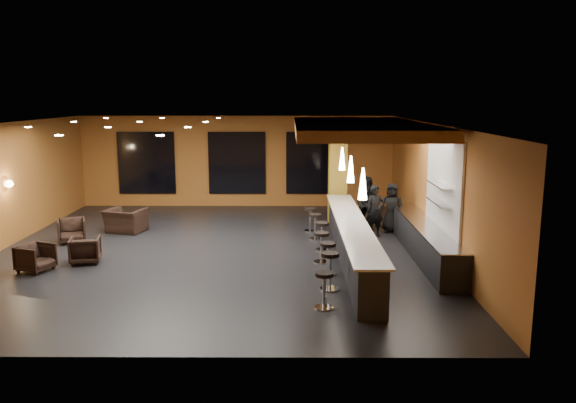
{
  "coord_description": "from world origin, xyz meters",
  "views": [
    {
      "loc": [
        2.08,
        -15.09,
        4.22
      ],
      "look_at": [
        2.0,
        0.5,
        1.3
      ],
      "focal_mm": 35.0,
      "sensor_mm": 36.0,
      "label": 1
    }
  ],
  "objects_px": {
    "bar_stool_2": "(328,254)",
    "pendant_2": "(342,159)",
    "staff_c": "(392,208)",
    "pendant_1": "(351,169)",
    "armchair_a": "(36,258)",
    "bar_stool_4": "(322,232)",
    "staff_a": "(375,211)",
    "bar_stool_3": "(322,243)",
    "bar_stool_0": "(324,285)",
    "bar_stool_5": "(315,223)",
    "armchair_b": "(85,250)",
    "bar_stool_6": "(310,216)",
    "pendant_0": "(363,184)",
    "column": "(338,171)",
    "bar_stool_1": "(330,266)",
    "armchair_d": "(126,221)",
    "armchair_c": "(72,231)",
    "prep_counter": "(424,240)",
    "bar_counter": "(351,243)",
    "staff_b": "(368,204)"
  },
  "relations": [
    {
      "from": "bar_stool_2",
      "to": "bar_stool_4",
      "type": "xyz_separation_m",
      "value": [
        -0.02,
        2.17,
        0.0
      ]
    },
    {
      "from": "armchair_b",
      "to": "bar_stool_6",
      "type": "distance_m",
      "value": 6.86
    },
    {
      "from": "bar_stool_0",
      "to": "bar_stool_1",
      "type": "bearing_deg",
      "value": 80.21
    },
    {
      "from": "bar_stool_0",
      "to": "bar_stool_5",
      "type": "relative_size",
      "value": 0.98
    },
    {
      "from": "armchair_a",
      "to": "bar_stool_3",
      "type": "height_order",
      "value": "bar_stool_3"
    },
    {
      "from": "column",
      "to": "pendant_0",
      "type": "relative_size",
      "value": 5.0
    },
    {
      "from": "armchair_b",
      "to": "bar_stool_6",
      "type": "height_order",
      "value": "bar_stool_6"
    },
    {
      "from": "staff_c",
      "to": "bar_stool_2",
      "type": "xyz_separation_m",
      "value": [
        -2.28,
        -4.32,
        -0.27
      ]
    },
    {
      "from": "pendant_1",
      "to": "armchair_c",
      "type": "xyz_separation_m",
      "value": [
        -8.0,
        1.38,
        -2.0
      ]
    },
    {
      "from": "staff_c",
      "to": "armchair_d",
      "type": "relative_size",
      "value": 1.37
    },
    {
      "from": "pendant_1",
      "to": "bar_stool_1",
      "type": "relative_size",
      "value": 0.82
    },
    {
      "from": "pendant_1",
      "to": "armchair_d",
      "type": "bearing_deg",
      "value": 158.53
    },
    {
      "from": "pendant_0",
      "to": "bar_stool_4",
      "type": "height_order",
      "value": "pendant_0"
    },
    {
      "from": "pendant_0",
      "to": "armchair_a",
      "type": "relative_size",
      "value": 0.95
    },
    {
      "from": "armchair_a",
      "to": "armchair_c",
      "type": "bearing_deg",
      "value": 24.52
    },
    {
      "from": "bar_stool_1",
      "to": "bar_stool_6",
      "type": "xyz_separation_m",
      "value": [
        -0.25,
        5.5,
        -0.06
      ]
    },
    {
      "from": "pendant_0",
      "to": "armchair_d",
      "type": "distance_m",
      "value": 8.76
    },
    {
      "from": "prep_counter",
      "to": "bar_stool_2",
      "type": "relative_size",
      "value": 7.55
    },
    {
      "from": "prep_counter",
      "to": "armchair_a",
      "type": "bearing_deg",
      "value": -172.04
    },
    {
      "from": "column",
      "to": "bar_stool_6",
      "type": "xyz_separation_m",
      "value": [
        -0.95,
        -1.29,
        -1.27
      ]
    },
    {
      "from": "bar_counter",
      "to": "staff_b",
      "type": "bearing_deg",
      "value": 75.48
    },
    {
      "from": "prep_counter",
      "to": "staff_a",
      "type": "xyz_separation_m",
      "value": [
        -1.01,
        2.14,
        0.37
      ]
    },
    {
      "from": "bar_stool_3",
      "to": "armchair_c",
      "type": "bearing_deg",
      "value": 164.55
    },
    {
      "from": "staff_c",
      "to": "armchair_a",
      "type": "xyz_separation_m",
      "value": [
        -9.43,
        -4.06,
        -0.45
      ]
    },
    {
      "from": "staff_a",
      "to": "bar_stool_3",
      "type": "height_order",
      "value": "staff_a"
    },
    {
      "from": "bar_stool_2",
      "to": "pendant_2",
      "type": "bearing_deg",
      "value": 80.71
    },
    {
      "from": "pendant_2",
      "to": "bar_stool_4",
      "type": "relative_size",
      "value": 0.88
    },
    {
      "from": "column",
      "to": "pendant_0",
      "type": "xyz_separation_m",
      "value": [
        0.0,
        -6.6,
        0.6
      ]
    },
    {
      "from": "bar_stool_2",
      "to": "bar_stool_6",
      "type": "distance_m",
      "value": 4.45
    },
    {
      "from": "bar_counter",
      "to": "bar_stool_2",
      "type": "distance_m",
      "value": 1.32
    },
    {
      "from": "pendant_2",
      "to": "bar_stool_0",
      "type": "bearing_deg",
      "value": -98.09
    },
    {
      "from": "armchair_d",
      "to": "staff_b",
      "type": "bearing_deg",
      "value": -163.19
    },
    {
      "from": "armchair_c",
      "to": "bar_stool_3",
      "type": "xyz_separation_m",
      "value": [
        7.23,
        -2.0,
        0.16
      ]
    },
    {
      "from": "armchair_a",
      "to": "bar_stool_0",
      "type": "xyz_separation_m",
      "value": [
        6.93,
        -2.44,
        0.15
      ]
    },
    {
      "from": "bar_stool_0",
      "to": "bar_stool_3",
      "type": "xyz_separation_m",
      "value": [
        0.12,
        3.2,
        0.03
      ]
    },
    {
      "from": "pendant_1",
      "to": "staff_c",
      "type": "height_order",
      "value": "pendant_1"
    },
    {
      "from": "armchair_c",
      "to": "bar_stool_5",
      "type": "bearing_deg",
      "value": -18.23
    },
    {
      "from": "staff_b",
      "to": "armchair_b",
      "type": "distance_m",
      "value": 8.5
    },
    {
      "from": "armchair_b",
      "to": "bar_stool_3",
      "type": "relative_size",
      "value": 0.94
    },
    {
      "from": "column",
      "to": "staff_c",
      "type": "distance_m",
      "value": 2.35
    },
    {
      "from": "prep_counter",
      "to": "bar_stool_5",
      "type": "bearing_deg",
      "value": 147.77
    },
    {
      "from": "staff_b",
      "to": "bar_stool_1",
      "type": "xyz_separation_m",
      "value": [
        -1.57,
        -5.53,
        -0.33
      ]
    },
    {
      "from": "pendant_2",
      "to": "staff_c",
      "type": "height_order",
      "value": "pendant_2"
    },
    {
      "from": "staff_c",
      "to": "armchair_d",
      "type": "xyz_separation_m",
      "value": [
        -8.39,
        -0.01,
        -0.41
      ]
    },
    {
      "from": "armchair_b",
      "to": "bar_stool_4",
      "type": "distance_m",
      "value": 6.28
    },
    {
      "from": "armchair_a",
      "to": "bar_stool_1",
      "type": "relative_size",
      "value": 0.87
    },
    {
      "from": "pendant_0",
      "to": "bar_stool_4",
      "type": "xyz_separation_m",
      "value": [
        -0.7,
        3.04,
        -1.84
      ]
    },
    {
      "from": "bar_stool_1",
      "to": "bar_stool_2",
      "type": "bearing_deg",
      "value": 88.51
    },
    {
      "from": "pendant_2",
      "to": "armchair_a",
      "type": "height_order",
      "value": "pendant_2"
    },
    {
      "from": "armchair_a",
      "to": "pendant_2",
      "type": "bearing_deg",
      "value": -42.76
    }
  ]
}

